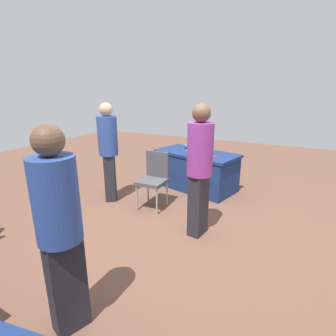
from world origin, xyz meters
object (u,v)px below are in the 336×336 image
Objects in this scene: person_attendee_standing at (59,225)px; person_attendee_browsing at (108,147)px; scissors_red at (214,156)px; yarn_ball at (187,146)px; chair_tucked_right at (154,176)px; laptop_silver at (197,149)px; person_presenter at (200,165)px; table_foreground at (196,170)px.

person_attendee_browsing is (1.45, -2.32, 0.01)m from person_attendee_standing.
person_attendee_browsing is at bearing -139.58° from scissors_red.
person_attendee_browsing is at bearing 51.62° from person_attendee_standing.
yarn_ball is (-0.86, -1.48, -0.17)m from person_attendee_browsing.
chair_tucked_right is 0.55× the size of person_attendee_browsing.
laptop_silver reaches higher than scissors_red.
yarn_ball is at bearing -63.36° from person_attendee_browsing.
person_presenter is 2.13m from yarn_ball.
person_attendee_browsing is 16.96× the size of yarn_ball.
person_presenter is at bearing 151.64° from chair_tucked_right.
laptop_silver is 0.51m from scissors_red.
table_foreground is at bearing 30.61° from person_presenter.
table_foreground is at bearing -75.63° from person_attendee_browsing.
chair_tucked_right is (0.31, 1.18, 0.17)m from table_foreground.
person_presenter reaches higher than person_attendee_standing.
yarn_ball is at bearing 3.35° from laptop_silver.
person_presenter is 1.02× the size of person_attendee_browsing.
person_presenter is 17.38× the size of yarn_ball.
person_presenter is (-0.69, 1.67, 0.63)m from table_foreground.
laptop_silver reaches higher than yarn_ball.
laptop_silver is (0.04, -0.10, 0.42)m from table_foreground.
scissors_red is at bearing 158.54° from table_foreground.
person_attendee_browsing is (1.17, 1.28, 0.60)m from table_foreground.
person_attendee_browsing is at bearing 4.92° from chair_tucked_right.
chair_tucked_right is at bearing 102.80° from laptop_silver.
person_attendee_standing is (-0.28, 3.60, 0.59)m from table_foreground.
chair_tucked_right is at bearing 89.94° from yarn_ball.
table_foreground is 1.83m from person_attendee_browsing.
laptop_silver is at bearing -103.90° from chair_tucked_right.
table_foreground is 1.23m from chair_tucked_right.
scissors_red is (-1.58, -1.12, -0.22)m from person_attendee_browsing.
table_foreground is 4.34× the size of laptop_silver.
table_foreground is 1.01× the size of person_attendee_browsing.
person_presenter reaches higher than yarn_ball.
person_attendee_browsing is 9.77× the size of scissors_red.
person_attendee_browsing reaches higher than person_attendee_standing.
table_foreground is 3.66m from person_attendee_standing.
person_attendee_browsing is (1.86, -0.40, -0.03)m from person_presenter.
chair_tucked_right is 0.53× the size of person_presenter.
chair_tucked_right is 1.40m from yarn_ball.
person_attendee_browsing is at bearing 75.35° from laptop_silver.
person_attendee_browsing is 1.79m from laptop_silver.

